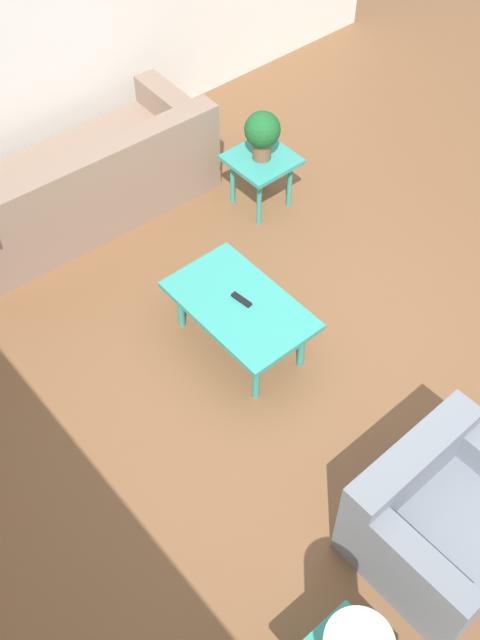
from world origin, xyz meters
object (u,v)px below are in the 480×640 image
object	(u,v)px
armchair	(441,519)
side_table_plant	(261,165)
sofa	(83,184)
coffee_table	(240,308)
potted_plant	(262,132)

from	to	relation	value
armchair	side_table_plant	world-z (taller)	armchair
sofa	coffee_table	distance (m)	1.90
sofa	armchair	size ratio (longest dim) A/B	2.28
sofa	armchair	distance (m)	3.75
armchair	potted_plant	distance (m)	3.17
side_table_plant	potted_plant	bearing A→B (deg)	180.00
sofa	armchair	xyz separation A→B (m)	(-3.75, 0.03, -0.01)
sofa	armchair	world-z (taller)	sofa
coffee_table	side_table_plant	xyz separation A→B (m)	(1.04, -1.11, 0.02)
armchair	coffee_table	bearing A→B (deg)	86.00
side_table_plant	potted_plant	distance (m)	0.32
coffee_table	side_table_plant	world-z (taller)	side_table_plant
potted_plant	armchair	bearing A→B (deg)	157.49
side_table_plant	coffee_table	bearing A→B (deg)	133.11
potted_plant	coffee_table	bearing A→B (deg)	133.11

